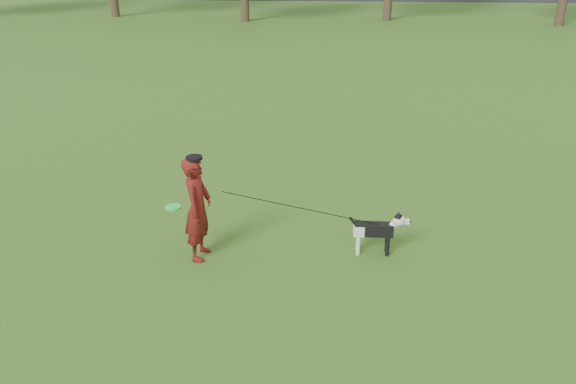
{
  "coord_description": "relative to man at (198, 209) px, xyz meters",
  "views": [
    {
      "loc": [
        0.72,
        -7.01,
        4.4
      ],
      "look_at": [
        0.19,
        0.5,
        0.95
      ],
      "focal_mm": 35.0,
      "sensor_mm": 36.0,
      "label": 1
    }
  ],
  "objects": [
    {
      "name": "dog",
      "position": [
        2.65,
        0.27,
        -0.37
      ],
      "size": [
        0.92,
        0.18,
        0.7
      ],
      "color": "black",
      "rests_on": "ground"
    },
    {
      "name": "man",
      "position": [
        0.0,
        0.0,
        0.0
      ],
      "size": [
        0.43,
        0.61,
        1.6
      ],
      "primitive_type": "imported",
      "rotation": [
        0.0,
        0.0,
        1.48
      ],
      "color": "#530B11",
      "rests_on": "ground"
    },
    {
      "name": "ground",
      "position": [
        1.1,
        -0.17,
        -0.8
      ],
      "size": [
        120.0,
        120.0,
        0.0
      ],
      "primitive_type": "plane",
      "color": "#285116",
      "rests_on": "ground"
    },
    {
      "name": "man_held_items",
      "position": [
        1.56,
        0.11,
        -0.01
      ],
      "size": [
        3.22,
        0.5,
        1.14
      ],
      "color": "#1DEC3D",
      "rests_on": "ground"
    }
  ]
}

